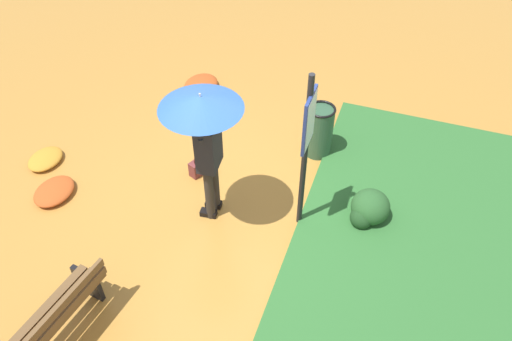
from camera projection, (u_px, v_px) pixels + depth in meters
ground_plane at (229, 210)px, 6.89m from camera, size 18.00×18.00×0.00m
grass_verge at (456, 238)px, 6.51m from camera, size 4.80×4.00×0.05m
person_with_umbrella at (204, 126)px, 5.74m from camera, size 0.96×0.96×2.04m
info_sign_post at (307, 138)px, 5.75m from camera, size 0.44×0.07×2.30m
handbag at (199, 166)px, 7.33m from camera, size 0.33×0.25×0.37m
park_bench at (53, 324)px, 5.21m from camera, size 1.40×0.56×0.75m
trash_bin at (319, 131)px, 7.47m from camera, size 0.42×0.42×0.83m
shrub_cluster at (369, 209)px, 6.61m from camera, size 0.56×0.51×0.46m
leaf_pile_near_person at (201, 85)px, 8.93m from camera, size 0.71×0.57×0.16m
leaf_pile_by_bench at (54, 191)px, 7.05m from camera, size 0.63×0.51×0.14m
leaf_pile_far_path at (45, 159)px, 7.54m from camera, size 0.57×0.46×0.13m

